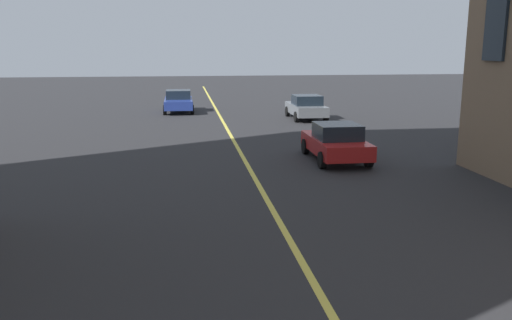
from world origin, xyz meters
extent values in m
cube|color=#D8C64C|center=(20.00, 0.00, 0.00)|extent=(80.00, 0.16, 0.01)
cube|color=#B21E1E|center=(22.25, -3.35, 0.57)|extent=(3.90, 1.75, 0.55)
cube|color=#19232D|center=(22.06, -3.35, 1.12)|extent=(1.64, 1.54, 0.55)
cylinder|color=black|center=(23.54, -2.51, 0.30)|extent=(0.60, 0.21, 0.60)
cylinder|color=black|center=(23.54, -4.19, 0.30)|extent=(0.60, 0.21, 0.60)
cylinder|color=black|center=(20.97, -2.51, 0.30)|extent=(0.60, 0.21, 0.60)
cylinder|color=black|center=(20.97, -4.19, 0.30)|extent=(0.60, 0.21, 0.60)
cube|color=slate|center=(33.65, -4.90, 0.57)|extent=(3.90, 1.75, 0.55)
cube|color=#19232D|center=(33.45, -4.90, 1.12)|extent=(1.64, 1.54, 0.55)
cylinder|color=black|center=(34.93, -4.06, 0.30)|extent=(0.60, 0.21, 0.60)
cylinder|color=black|center=(34.93, -5.74, 0.30)|extent=(0.60, 0.21, 0.60)
cylinder|color=black|center=(32.36, -4.06, 0.30)|extent=(0.60, 0.21, 0.60)
cylinder|color=black|center=(32.36, -5.74, 0.30)|extent=(0.60, 0.21, 0.60)
cube|color=navy|center=(37.97, 2.49, 0.57)|extent=(3.90, 1.75, 0.55)
cube|color=#19232D|center=(38.16, 2.49, 1.12)|extent=(1.64, 1.54, 0.55)
cylinder|color=black|center=(36.68, 1.65, 0.30)|extent=(0.60, 0.21, 0.60)
cylinder|color=black|center=(36.68, 3.33, 0.30)|extent=(0.60, 0.21, 0.60)
cylinder|color=black|center=(39.26, 1.65, 0.30)|extent=(0.60, 0.21, 0.60)
cylinder|color=black|center=(39.26, 3.33, 0.30)|extent=(0.60, 0.21, 0.60)
camera|label=1|loc=(3.37, 2.26, 4.19)|focal=37.38mm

